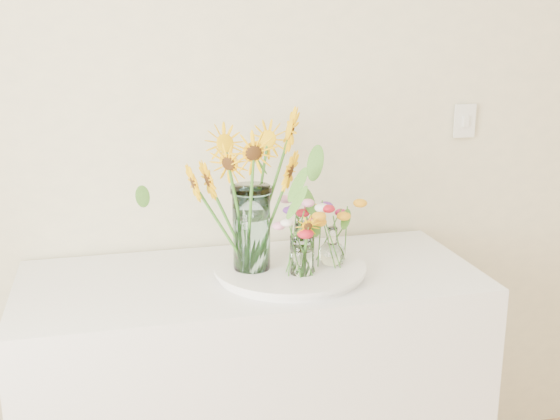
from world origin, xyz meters
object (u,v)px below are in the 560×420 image
object	(u,v)px
mason_jar	(252,228)
small_vase_c	(304,239)
small_vase_b	(332,246)
counter	(253,405)
small_vase_a	(302,255)
tray	(290,271)

from	to	relation	value
mason_jar	small_vase_c	size ratio (longest dim) A/B	2.47
mason_jar	small_vase_b	world-z (taller)	mason_jar
counter	small_vase_a	distance (m)	0.56
counter	mason_jar	size ratio (longest dim) A/B	5.36
small_vase_a	small_vase_b	distance (m)	0.13
tray	small_vase_b	xyz separation A→B (m)	(0.13, -0.01, 0.07)
counter	small_vase_c	xyz separation A→B (m)	(0.19, 0.07, 0.53)
counter	small_vase_b	bearing A→B (deg)	-9.73
small_vase_b	small_vase_c	world-z (taller)	small_vase_b
small_vase_a	counter	bearing A→B (deg)	143.06
tray	small_vase_c	distance (m)	0.14
small_vase_b	small_vase_c	distance (m)	0.13
counter	mason_jar	bearing A→B (deg)	-94.53
tray	small_vase_a	size ratio (longest dim) A/B	3.60
mason_jar	small_vase_b	distance (m)	0.26
mason_jar	small_vase_b	bearing A→B (deg)	-4.87
counter	small_vase_a	xyz separation A→B (m)	(0.13, -0.10, 0.54)
mason_jar	small_vase_c	distance (m)	0.23
tray	small_vase_b	world-z (taller)	small_vase_b
tray	counter	bearing A→B (deg)	165.93
small_vase_b	mason_jar	bearing A→B (deg)	175.13
mason_jar	small_vase_c	world-z (taller)	mason_jar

